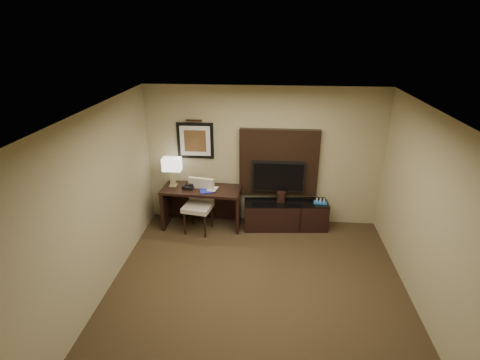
# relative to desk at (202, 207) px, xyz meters

# --- Properties ---
(floor) EXTENTS (4.50, 5.00, 0.01)m
(floor) POSITION_rel_desk_xyz_m (1.16, -2.15, -0.41)
(floor) COLOR #342617
(floor) RESTS_ON ground
(ceiling) EXTENTS (4.50, 5.00, 0.01)m
(ceiling) POSITION_rel_desk_xyz_m (1.16, -2.15, 2.30)
(ceiling) COLOR silver
(ceiling) RESTS_ON wall_back
(wall_back) EXTENTS (4.50, 0.01, 2.70)m
(wall_back) POSITION_rel_desk_xyz_m (1.16, 0.35, 0.95)
(wall_back) COLOR tan
(wall_back) RESTS_ON floor
(wall_left) EXTENTS (0.01, 5.00, 2.70)m
(wall_left) POSITION_rel_desk_xyz_m (-1.09, -2.15, 0.95)
(wall_left) COLOR tan
(wall_left) RESTS_ON floor
(wall_right) EXTENTS (0.01, 5.00, 2.70)m
(wall_right) POSITION_rel_desk_xyz_m (3.41, -2.15, 0.95)
(wall_right) COLOR tan
(wall_right) RESTS_ON floor
(desk) EXTENTS (1.54, 0.74, 0.80)m
(desk) POSITION_rel_desk_xyz_m (0.00, 0.00, 0.00)
(desk) COLOR black
(desk) RESTS_ON floor
(credenza) EXTENTS (1.63, 0.58, 0.55)m
(credenza) POSITION_rel_desk_xyz_m (1.63, 0.05, -0.13)
(credenza) COLOR black
(credenza) RESTS_ON floor
(tv_wall_panel) EXTENTS (1.50, 0.12, 1.30)m
(tv_wall_panel) POSITION_rel_desk_xyz_m (1.46, 0.29, 0.87)
(tv_wall_panel) COLOR black
(tv_wall_panel) RESTS_ON wall_back
(tv) EXTENTS (1.00, 0.08, 0.60)m
(tv) POSITION_rel_desk_xyz_m (1.46, 0.19, 0.62)
(tv) COLOR black
(tv) RESTS_ON tv_wall_panel
(artwork) EXTENTS (0.70, 0.04, 0.70)m
(artwork) POSITION_rel_desk_xyz_m (-0.14, 0.33, 1.25)
(artwork) COLOR black
(artwork) RESTS_ON wall_back
(picture_light) EXTENTS (0.04, 0.04, 0.30)m
(picture_light) POSITION_rel_desk_xyz_m (-0.14, 0.29, 1.65)
(picture_light) COLOR #3C2013
(picture_light) RESTS_ON wall_back
(desk_chair) EXTENTS (0.60, 0.66, 1.05)m
(desk_chair) POSITION_rel_desk_xyz_m (-0.04, -0.22, 0.12)
(desk_chair) COLOR beige
(desk_chair) RESTS_ON floor
(table_lamp) EXTENTS (0.35, 0.21, 0.55)m
(table_lamp) POSITION_rel_desk_xyz_m (-0.57, 0.08, 0.67)
(table_lamp) COLOR tan
(table_lamp) RESTS_ON desk
(desk_phone) EXTENTS (0.21, 0.20, 0.10)m
(desk_phone) POSITION_rel_desk_xyz_m (-0.24, -0.02, 0.45)
(desk_phone) COLOR black
(desk_phone) RESTS_ON desk
(blue_folder) EXTENTS (0.31, 0.35, 0.02)m
(blue_folder) POSITION_rel_desk_xyz_m (0.10, -0.09, 0.41)
(blue_folder) COLOR #1A25AA
(blue_folder) RESTS_ON desk
(book) EXTENTS (0.17, 0.05, 0.23)m
(book) POSITION_rel_desk_xyz_m (0.13, -0.03, 0.52)
(book) COLOR #C1B397
(book) RESTS_ON desk
(ice_bucket) EXTENTS (0.18, 0.18, 0.19)m
(ice_bucket) POSITION_rel_desk_xyz_m (1.53, 0.08, 0.25)
(ice_bucket) COLOR black
(ice_bucket) RESTS_ON credenza
(minibar_tray) EXTENTS (0.26, 0.17, 0.09)m
(minibar_tray) POSITION_rel_desk_xyz_m (2.27, 0.07, 0.19)
(minibar_tray) COLOR #1954A6
(minibar_tray) RESTS_ON credenza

